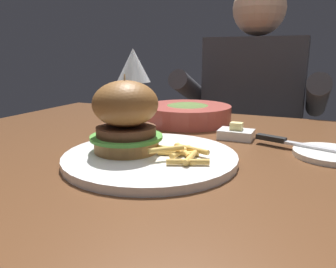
{
  "coord_description": "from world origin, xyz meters",
  "views": [
    {
      "loc": [
        0.21,
        -0.57,
        0.92
      ],
      "look_at": [
        -0.01,
        -0.06,
        0.78
      ],
      "focal_mm": 35.0,
      "sensor_mm": 36.0,
      "label": 1
    }
  ],
  "objects_px": {
    "burger_sandwich": "(126,116)",
    "butter_dish": "(236,133)",
    "diner_person": "(251,146)",
    "soup_bowl": "(187,113)",
    "table_knife": "(302,144)",
    "bread_plate": "(330,154)",
    "main_plate": "(150,157)",
    "wine_glass": "(133,68)"
  },
  "relations": [
    {
      "from": "bread_plate",
      "to": "soup_bowl",
      "type": "height_order",
      "value": "soup_bowl"
    },
    {
      "from": "burger_sandwich",
      "to": "main_plate",
      "type": "bearing_deg",
      "value": 0.18
    },
    {
      "from": "main_plate",
      "to": "butter_dish",
      "type": "height_order",
      "value": "butter_dish"
    },
    {
      "from": "wine_glass",
      "to": "soup_bowl",
      "type": "xyz_separation_m",
      "value": [
        0.08,
        0.15,
        -0.12
      ]
    },
    {
      "from": "burger_sandwich",
      "to": "diner_person",
      "type": "xyz_separation_m",
      "value": [
        0.09,
        0.8,
        -0.25
      ]
    },
    {
      "from": "table_knife",
      "to": "soup_bowl",
      "type": "relative_size",
      "value": 0.95
    },
    {
      "from": "butter_dish",
      "to": "soup_bowl",
      "type": "relative_size",
      "value": 0.32
    },
    {
      "from": "wine_glass",
      "to": "butter_dish",
      "type": "distance_m",
      "value": 0.28
    },
    {
      "from": "main_plate",
      "to": "butter_dish",
      "type": "relative_size",
      "value": 4.04
    },
    {
      "from": "butter_dish",
      "to": "diner_person",
      "type": "xyz_separation_m",
      "value": [
        -0.06,
        0.58,
        -0.19
      ]
    },
    {
      "from": "burger_sandwich",
      "to": "bread_plate",
      "type": "relative_size",
      "value": 1.04
    },
    {
      "from": "main_plate",
      "to": "wine_glass",
      "type": "distance_m",
      "value": 0.27
    },
    {
      "from": "bread_plate",
      "to": "butter_dish",
      "type": "relative_size",
      "value": 1.74
    },
    {
      "from": "diner_person",
      "to": "butter_dish",
      "type": "bearing_deg",
      "value": -84.12
    },
    {
      "from": "burger_sandwich",
      "to": "diner_person",
      "type": "distance_m",
      "value": 0.84
    },
    {
      "from": "wine_glass",
      "to": "soup_bowl",
      "type": "distance_m",
      "value": 0.21
    },
    {
      "from": "table_knife",
      "to": "bread_plate",
      "type": "bearing_deg",
      "value": -18.01
    },
    {
      "from": "burger_sandwich",
      "to": "table_knife",
      "type": "relative_size",
      "value": 0.61
    },
    {
      "from": "burger_sandwich",
      "to": "table_knife",
      "type": "distance_m",
      "value": 0.34
    },
    {
      "from": "bread_plate",
      "to": "butter_dish",
      "type": "xyz_separation_m",
      "value": [
        -0.18,
        0.06,
        0.01
      ]
    },
    {
      "from": "burger_sandwich",
      "to": "butter_dish",
      "type": "bearing_deg",
      "value": 55.55
    },
    {
      "from": "main_plate",
      "to": "soup_bowl",
      "type": "distance_m",
      "value": 0.34
    },
    {
      "from": "soup_bowl",
      "to": "burger_sandwich",
      "type": "bearing_deg",
      "value": -88.2
    },
    {
      "from": "wine_glass",
      "to": "diner_person",
      "type": "relative_size",
      "value": 0.16
    },
    {
      "from": "burger_sandwich",
      "to": "soup_bowl",
      "type": "bearing_deg",
      "value": 91.8
    },
    {
      "from": "burger_sandwich",
      "to": "diner_person",
      "type": "height_order",
      "value": "diner_person"
    },
    {
      "from": "main_plate",
      "to": "soup_bowl",
      "type": "height_order",
      "value": "soup_bowl"
    },
    {
      "from": "table_knife",
      "to": "diner_person",
      "type": "relative_size",
      "value": 0.19
    },
    {
      "from": "soup_bowl",
      "to": "main_plate",
      "type": "bearing_deg",
      "value": -80.28
    },
    {
      "from": "table_knife",
      "to": "butter_dish",
      "type": "xyz_separation_m",
      "value": [
        -0.14,
        0.05,
        -0.0
      ]
    },
    {
      "from": "wine_glass",
      "to": "bread_plate",
      "type": "distance_m",
      "value": 0.45
    },
    {
      "from": "table_knife",
      "to": "diner_person",
      "type": "xyz_separation_m",
      "value": [
        -0.2,
        0.63,
        -0.19
      ]
    },
    {
      "from": "bread_plate",
      "to": "table_knife",
      "type": "distance_m",
      "value": 0.05
    },
    {
      "from": "table_knife",
      "to": "wine_glass",
      "type": "bearing_deg",
      "value": 177.48
    },
    {
      "from": "table_knife",
      "to": "burger_sandwich",
      "type": "bearing_deg",
      "value": -149.01
    },
    {
      "from": "main_plate",
      "to": "wine_glass",
      "type": "bearing_deg",
      "value": 126.12
    },
    {
      "from": "burger_sandwich",
      "to": "soup_bowl",
      "type": "xyz_separation_m",
      "value": [
        -0.01,
        0.33,
        -0.05
      ]
    },
    {
      "from": "wine_glass",
      "to": "soup_bowl",
      "type": "height_order",
      "value": "wine_glass"
    },
    {
      "from": "table_knife",
      "to": "soup_bowl",
      "type": "distance_m",
      "value": 0.34
    },
    {
      "from": "burger_sandwich",
      "to": "butter_dish",
      "type": "xyz_separation_m",
      "value": [
        0.15,
        0.22,
        -0.06
      ]
    },
    {
      "from": "butter_dish",
      "to": "diner_person",
      "type": "bearing_deg",
      "value": 95.88
    },
    {
      "from": "burger_sandwich",
      "to": "wine_glass",
      "type": "xyz_separation_m",
      "value": [
        -0.09,
        0.19,
        0.07
      ]
    }
  ]
}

